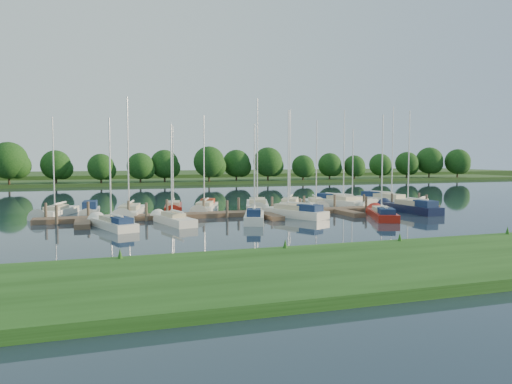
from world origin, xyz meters
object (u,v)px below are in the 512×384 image
object	(u,v)px
dock	(262,214)
sailboat_n_5	(257,207)
motorboat	(90,211)
sailboat_s_2	(254,218)
sailboat_n_0	(56,213)

from	to	relation	value
dock	sailboat_n_5	xyz separation A→B (m)	(1.17, 4.88, 0.08)
dock	sailboat_n_5	world-z (taller)	sailboat_n_5
motorboat	sailboat_s_2	distance (m)	16.56
sailboat_s_2	dock	bearing A→B (deg)	82.21
sailboat_s_2	sailboat_n_0	bearing A→B (deg)	167.79
motorboat	sailboat_n_5	distance (m)	16.59
dock	sailboat_n_0	world-z (taller)	sailboat_n_0
dock	motorboat	distance (m)	16.46
motorboat	sailboat_n_0	bearing A→B (deg)	0.08
dock	sailboat_s_2	xyz separation A→B (m)	(-2.16, -4.13, 0.14)
dock	sailboat_s_2	size ratio (longest dim) A/B	4.55
dock	motorboat	world-z (taller)	motorboat
dock	sailboat_n_5	distance (m)	5.02
dock	sailboat_s_2	world-z (taller)	sailboat_s_2
motorboat	sailboat_s_2	bearing A→B (deg)	147.55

